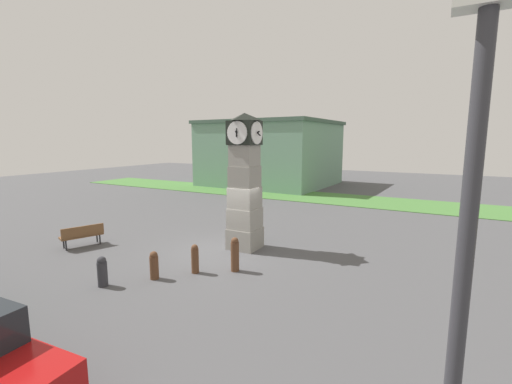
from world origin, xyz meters
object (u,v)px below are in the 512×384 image
Objects in this scene: clock_tower at (245,184)px; bollard_end_row at (235,254)px; bollard_near_tower at (102,271)px; bollard_far_row at (195,258)px; street_lamp_near_road at (464,268)px; bollard_mid_row at (154,265)px; bench at (82,234)px; pedestrian_near_bench at (234,179)px.

clock_tower is 3.20m from bollard_end_row.
bollard_far_row is (1.77, 2.15, 0.02)m from bollard_near_tower.
clock_tower is at bearing 130.39° from street_lamp_near_road.
bollard_mid_row is 0.53× the size of bench.
bollard_mid_row is (0.96, 1.14, -0.01)m from bollard_near_tower.
bench is at bearing -179.94° from bollard_far_row.
bollard_far_row reaches higher than bench.
bollard_end_row is at bearing 6.39° from bench.
bollard_end_row is 0.72× the size of pedestrian_near_bench.
street_lamp_near_road is at bearing -27.82° from bollard_mid_row.
bollard_near_tower is at bearing 161.07° from street_lamp_near_road.
bollard_end_row reaches higher than bollard_far_row.
clock_tower is 3.72m from bollard_far_row.
bollard_end_row is 0.69× the size of bench.
bollard_mid_row is at bearing -11.37° from bench.
bollard_end_row is at bearing 135.47° from street_lamp_near_road.
pedestrian_near_bench is (-8.25, 17.79, 0.46)m from bollard_mid_row.
bollard_far_row reaches higher than bollard_mid_row.
bollard_near_tower is 2.79m from bollard_far_row.
bench is at bearing 158.12° from street_lamp_near_road.
pedestrian_near_bench is at bearing 100.94° from bench.
bollard_far_row is at bearing -61.63° from pedestrian_near_bench.
pedestrian_near_bench is (-10.13, 16.02, 0.33)m from bollard_end_row.
bollard_far_row is 19.08m from pedestrian_near_bench.
bollard_mid_row is 5.10m from bench.
bollard_near_tower is at bearing -109.91° from clock_tower.
bollard_near_tower is 9.83m from street_lamp_near_road.
bench is (-4.04, 2.15, 0.06)m from bollard_near_tower.
bollard_mid_row is at bearing -65.13° from pedestrian_near_bench.
street_lamp_near_road is (6.07, -5.97, 2.69)m from bollard_end_row.
clock_tower is at bearing 77.16° from bollard_mid_row.
bollard_mid_row is 9.43m from street_lamp_near_road.
clock_tower reaches higher than bench.
bollard_mid_row is 0.78× the size of bollard_end_row.
bench is (-5.82, -0.01, 0.03)m from bollard_far_row.
bollard_mid_row is at bearing -136.67° from bollard_end_row.
bollard_end_row is 18.95m from pedestrian_near_bench.
street_lamp_near_road reaches higher than bollard_far_row.
bench is at bearing -173.61° from bollard_end_row.
street_lamp_near_road is at bearing -18.93° from bollard_near_tower.
bench is (-6.88, -0.77, -0.06)m from bollard_end_row.
bollard_end_row is (1.88, 1.78, 0.13)m from bollard_mid_row.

